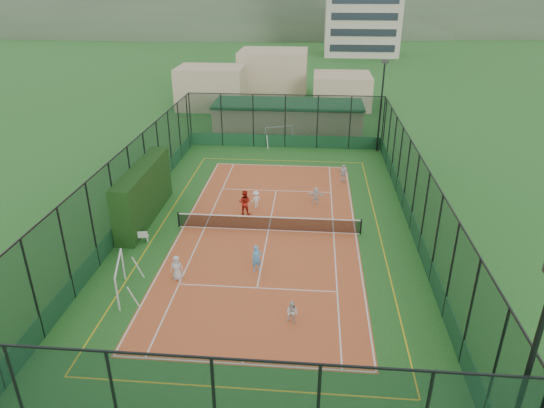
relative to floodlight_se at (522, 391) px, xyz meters
The scene contains 20 objects.
ground 19.15m from the floodlight_se, 117.39° to the left, with size 300.00×300.00×0.00m, color #226324.
court_slab 19.14m from the floodlight_se, 117.39° to the left, with size 11.17×23.97×0.01m, color #BE4B2A.
tennis_net 19.04m from the floodlight_se, 117.39° to the left, with size 11.67×0.12×1.06m, color black, non-canonical shape.
perimeter_fence 18.77m from the floodlight_se, 117.39° to the left, with size 18.12×34.12×5.00m, color black, non-canonical shape.
floodlight_se is the anchor object (origin of this frame).
floodlight_ne 33.20m from the floodlight_se, 90.00° to the left, with size 0.60×0.26×8.25m, color black, non-canonical shape.
clubhouse 39.63m from the floodlight_se, 102.56° to the left, with size 15.20×7.20×3.15m, color tan, non-canonical shape.
distant_hills 166.87m from the floodlight_se, 92.96° to the left, with size 200.00×60.00×24.00m, color #384C33, non-canonical shape.
hedge_left 24.59m from the floodlight_se, 133.65° to the left, with size 1.24×8.25×3.61m, color black.
white_bench 22.15m from the floodlight_se, 138.69° to the left, with size 1.41×0.39×0.79m, color white, non-canonical shape.
futsal_goal_near 18.11m from the floodlight_se, 149.32° to the left, with size 0.83×2.86×1.84m, color white, non-canonical shape.
futsal_goal_far 35.63m from the floodlight_se, 105.08° to the left, with size 2.77×0.80×1.79m, color white, non-canonical shape.
child_near_left 17.09m from the floodlight_se, 140.41° to the left, with size 0.68×0.44×1.39m, color silver.
child_near_mid 15.20m from the floodlight_se, 126.51° to the left, with size 0.54×0.36×1.49m, color #51A8E6.
child_near_right 10.68m from the floodlight_se, 131.46° to the left, with size 0.56×0.44×1.16m, color silver.
child_far_left 22.47m from the floodlight_se, 116.18° to the left, with size 0.80×0.46×1.24m, color white.
child_far_right 25.58m from the floodlight_se, 97.97° to the left, with size 0.86×0.36×1.47m, color silver.
child_far_back 21.93m from the floodlight_se, 105.10° to the left, with size 1.15×0.37×1.24m, color white.
coach 21.77m from the floodlight_se, 118.96° to the left, with size 0.84×0.65×1.72m, color #AB1D12.
tennis_balls 21.68m from the floodlight_se, 121.19° to the left, with size 2.04×1.25×0.07m.
Camera 1 is at (2.55, -27.13, 14.43)m, focal length 32.00 mm.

